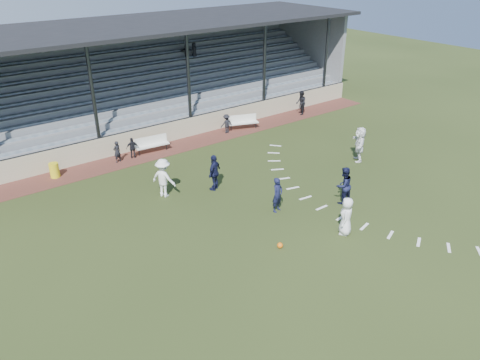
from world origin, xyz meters
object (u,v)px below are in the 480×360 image
Objects in this scene: football at (280,245)px; player_navy_lead at (277,195)px; official at (301,103)px; bench_left at (151,143)px; player_white_lead at (346,216)px; trash_bin at (54,170)px; bench_right at (242,121)px.

football is 3.04m from player_navy_lead.
official is at bearing 25.81° from player_navy_lead.
player_navy_lead reaches higher than bench_left.
bench_left is 9.67m from player_navy_lead.
official is at bearing 4.46° from bench_left.
player_white_lead reaches higher than player_navy_lead.
bench_left is at bearing -0.44° from trash_bin.
player_navy_lead reaches higher than bench_right.
bench_left is at bearing -115.67° from player_white_lead.
trash_bin reaches higher than football.
trash_bin is at bearing -94.20° from player_white_lead.
player_white_lead is (2.36, -12.72, 0.26)m from bench_left.
player_navy_lead is at bearing -14.43° from official.
player_white_lead is 0.99× the size of official.
player_navy_lead is (-5.25, -9.47, 0.24)m from bench_right.
player_navy_lead is at bearing -108.20° from player_white_lead.
bench_left is 2.60× the size of trash_bin.
player_white_lead is 15.64m from official.
football is at bearing -66.83° from trash_bin.
player_white_lead is (7.97, -12.76, 0.43)m from trash_bin.
player_navy_lead is (-1.02, 3.14, -0.01)m from player_white_lead.
official reaches higher than trash_bin.
official reaches higher than football.
trash_bin is 12.97m from football.
trash_bin is at bearing 109.75° from player_navy_lead.
player_white_lead is (2.87, -0.84, 0.72)m from football.
football is 16.94m from official.
official is at bearing -163.15° from player_white_lead.
football is 0.14× the size of player_navy_lead.
official reaches higher than player_white_lead.
official is (12.27, 11.66, 0.75)m from football.
football is at bearing -86.91° from bench_left.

